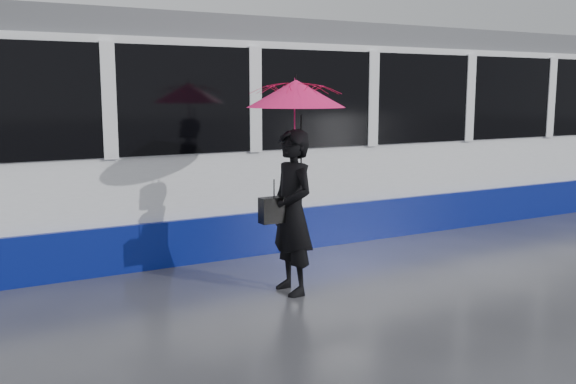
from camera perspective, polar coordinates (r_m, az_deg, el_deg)
ground at (r=7.68m, az=-6.00°, el=-8.67°), size 90.00×90.00×0.00m
rails at (r=9.95m, az=-11.64°, el=-4.65°), size 34.00×1.51×0.02m
tram at (r=10.28m, az=-3.42°, el=5.14°), size 26.00×2.56×3.35m
woman at (r=7.34m, az=0.35°, el=-1.82°), size 0.47×0.70×1.89m
umbrella at (r=7.24m, az=0.71°, el=7.03°), size 1.13×1.13×1.28m
handbag at (r=7.25m, az=-1.24°, el=-1.59°), size 0.34×0.15×0.47m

